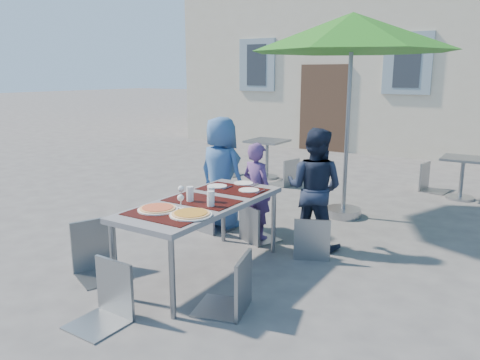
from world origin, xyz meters
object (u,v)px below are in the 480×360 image
Objects in this scene: dining_table at (202,206)px; chair_0 at (208,191)px; chair_4 at (232,249)px; pizza_near_left at (158,209)px; child_0 at (221,173)px; pizza_near_right at (191,214)px; child_2 at (314,189)px; chair_2 at (313,213)px; chair_1 at (256,202)px; bg_chair_r_0 at (288,156)px; bg_chair_l_0 at (225,149)px; chair_5 at (103,258)px; cafe_table_0 at (267,152)px; chair_3 at (95,216)px; patio_umbrella at (352,34)px; bg_chair_l_1 at (432,160)px; child_1 at (257,191)px; cafe_table_1 at (462,172)px.

dining_table is 2.04× the size of chair_0.
chair_4 reaches higher than chair_0.
child_0 reaches higher than pizza_near_left.
pizza_near_right is 1.78m from child_2.
dining_table is at bearing -128.69° from chair_2.
bg_chair_r_0 reaches higher than chair_1.
bg_chair_l_0 is at bearing 136.40° from chair_2.
chair_4 reaches higher than pizza_near_left.
bg_chair_r_0 is (-1.63, 2.57, -0.15)m from child_2.
child_2 is 2.57m from chair_5.
dining_table is 4.51m from cafe_table_0.
bg_chair_l_0 reaches higher than dining_table.
child_0 is at bearing 116.81° from pizza_near_right.
chair_1 is at bearing 87.74° from chair_5.
child_0 reaches higher than pizza_near_right.
child_2 is at bearing 8.56° from chair_0.
chair_1 is 0.78m from chair_2.
cafe_table_0 is at bearing 98.60° from chair_3.
bg_chair_l_0 is at bearing 121.32° from dining_table.
chair_4 is at bearing -1.57° from pizza_near_left.
chair_1 is at bearing -109.00° from patio_umbrella.
child_1 is at bearing -110.12° from bg_chair_l_1.
chair_0 is at bearing 121.52° from pizza_near_right.
chair_4 is (1.40, -1.58, 0.03)m from chair_0.
child_2 is 0.71m from chair_1.
patio_umbrella is 3.03m from bg_chair_l_1.
child_1 is 2.43m from patio_umbrella.
chair_3 reaches higher than chair_4.
chair_4 is at bearing 88.82° from child_2.
bg_chair_l_1 is at bearing -96.52° from child_1.
chair_1 is 3.89m from cafe_table_1.
chair_3 reaches higher than pizza_near_right.
child_1 is 3.81m from cafe_table_1.
pizza_near_right is at bearing -64.15° from dining_table.
chair_0 is at bearing 175.46° from chair_2.
chair_0 is 1.34× the size of cafe_table_1.
bg_chair_l_0 is at bearing 129.50° from chair_1.
chair_0 is at bearing -126.08° from cafe_table_1.
patio_umbrella is at bearing -87.79° from child_2.
chair_1 is at bearing 172.50° from chair_2.
child_0 is 2.27m from chair_4.
child_1 is at bearing -112.57° from patio_umbrella.
dining_table is at bearing 115.85° from pizza_near_right.
chair_3 reaches higher than pizza_near_left.
chair_3 is at bearing -117.95° from chair_1.
dining_table is 3.20m from patio_umbrella.
chair_3 reaches higher than cafe_table_0.
cafe_table_1 is (2.50, 3.44, -0.09)m from chair_0.
chair_3 is at bearing 78.91° from child_1.
chair_4 reaches higher than cafe_table_1.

